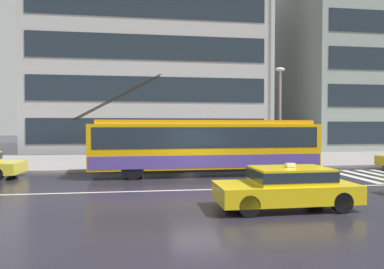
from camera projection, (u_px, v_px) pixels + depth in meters
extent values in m
plane|color=#25222C|center=(200.00, 184.00, 14.41)|extent=(160.00, 160.00, 0.00)
cube|color=gray|center=(179.00, 160.00, 23.82)|extent=(80.00, 10.00, 0.14)
cube|color=beige|center=(352.00, 176.00, 16.70)|extent=(0.44, 4.40, 0.01)
cube|color=beige|center=(368.00, 176.00, 16.82)|extent=(0.44, 4.40, 0.01)
cube|color=beige|center=(384.00, 176.00, 16.94)|extent=(0.44, 4.40, 0.01)
cube|color=silver|center=(205.00, 190.00, 13.22)|extent=(72.00, 0.14, 0.01)
cube|color=#EDAB0A|center=(205.00, 145.00, 17.34)|extent=(11.67, 2.83, 2.22)
cube|color=#EFA40F|center=(205.00, 122.00, 17.31)|extent=(10.97, 2.55, 0.20)
cube|color=#1E2833|center=(205.00, 137.00, 17.33)|extent=(11.21, 2.84, 1.02)
cube|color=#544197|center=(205.00, 159.00, 17.36)|extent=(11.56, 2.85, 0.62)
cube|color=#1E2833|center=(308.00, 136.00, 18.23)|extent=(0.18, 2.23, 1.11)
cube|color=black|center=(305.00, 126.00, 18.20)|extent=(0.21, 1.93, 0.28)
cylinder|color=black|center=(118.00, 98.00, 16.92)|extent=(4.29, 0.17, 2.34)
cylinder|color=black|center=(117.00, 97.00, 16.23)|extent=(4.29, 0.17, 2.34)
cylinder|color=black|center=(269.00, 161.00, 19.09)|extent=(1.05, 0.33, 1.04)
cylinder|color=black|center=(285.00, 166.00, 16.88)|extent=(1.05, 0.33, 1.04)
cylinder|color=black|center=(133.00, 163.00, 17.88)|extent=(1.05, 0.33, 1.04)
cylinder|color=black|center=(133.00, 169.00, 15.68)|extent=(1.05, 0.33, 1.04)
cube|color=yellow|center=(285.00, 192.00, 10.21)|extent=(4.29, 1.83, 0.55)
cube|color=yellow|center=(290.00, 175.00, 10.23)|extent=(2.32, 1.55, 0.48)
cube|color=#1E2833|center=(290.00, 174.00, 10.23)|extent=(2.37, 1.57, 0.31)
cube|color=silver|center=(290.00, 165.00, 10.22)|extent=(0.28, 0.16, 0.12)
cylinder|color=black|center=(249.00, 206.00, 9.24)|extent=(0.62, 0.21, 0.62)
cylinder|color=black|center=(234.00, 195.00, 10.78)|extent=(0.62, 0.21, 0.62)
cylinder|color=black|center=(342.00, 203.00, 9.66)|extent=(0.62, 0.21, 0.62)
cylinder|color=black|center=(315.00, 192.00, 11.20)|extent=(0.62, 0.21, 0.62)
cylinder|color=black|center=(12.00, 170.00, 16.94)|extent=(0.62, 0.21, 0.62)
cylinder|color=gray|center=(198.00, 145.00, 20.21)|extent=(0.08, 0.08, 2.54)
cylinder|color=gray|center=(143.00, 145.00, 19.76)|extent=(0.08, 0.08, 2.54)
cylinder|color=gray|center=(195.00, 143.00, 21.58)|extent=(0.08, 0.08, 2.54)
cylinder|color=gray|center=(143.00, 144.00, 21.14)|extent=(0.08, 0.08, 2.54)
cube|color=#99ADB2|center=(169.00, 143.00, 21.36)|extent=(3.18, 0.04, 2.03)
cube|color=#B2B2B7|center=(170.00, 123.00, 20.64)|extent=(3.65, 1.69, 0.08)
cube|color=brown|center=(170.00, 157.00, 21.03)|extent=(2.34, 0.36, 0.08)
cylinder|color=#524448|center=(260.00, 158.00, 20.93)|extent=(0.14, 0.14, 0.79)
cylinder|color=#524448|center=(262.00, 158.00, 21.05)|extent=(0.14, 0.14, 0.79)
cylinder|color=#2B2F27|center=(261.00, 147.00, 20.97)|extent=(0.51, 0.51, 0.60)
sphere|color=#BE8C8F|center=(261.00, 140.00, 20.96)|extent=(0.22, 0.22, 0.22)
cone|color=#26954D|center=(262.00, 136.00, 21.05)|extent=(1.38, 1.38, 0.31)
cylinder|color=#333333|center=(262.00, 144.00, 21.06)|extent=(0.02, 0.02, 0.76)
cylinder|color=#4D504B|center=(167.00, 159.00, 20.29)|extent=(0.14, 0.14, 0.80)
cylinder|color=#4D504B|center=(170.00, 159.00, 20.21)|extent=(0.14, 0.14, 0.80)
cylinder|color=maroon|center=(169.00, 148.00, 20.23)|extent=(0.50, 0.50, 0.57)
sphere|color=tan|center=(169.00, 141.00, 20.22)|extent=(0.21, 0.21, 0.21)
cylinder|color=gray|center=(280.00, 118.00, 20.58)|extent=(0.16, 0.16, 5.78)
ellipsoid|color=silver|center=(280.00, 69.00, 20.50)|extent=(0.60, 0.32, 0.24)
cube|color=#B2B2B1|center=(149.00, 9.00, 36.17)|extent=(23.16, 11.87, 30.61)
cube|color=#1E2833|center=(150.00, 131.00, 30.59)|extent=(21.77, 0.06, 2.30)
cube|color=#1E2833|center=(150.00, 89.00, 30.49)|extent=(21.77, 0.06, 2.30)
cube|color=#1E2833|center=(150.00, 47.00, 30.40)|extent=(21.77, 0.06, 2.30)
cube|color=#1E2833|center=(150.00, 5.00, 30.30)|extent=(21.77, 0.06, 2.30)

